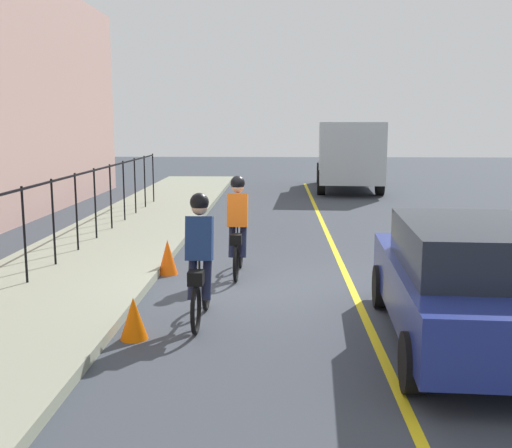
{
  "coord_description": "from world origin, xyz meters",
  "views": [
    {
      "loc": [
        -10.05,
        -0.33,
        2.76
      ],
      "look_at": [
        0.6,
        0.04,
        1.0
      ],
      "focal_mm": 43.11,
      "sensor_mm": 36.0,
      "label": 1
    }
  ],
  "objects_px": {
    "patrol_sedan": "(466,281)",
    "traffic_cone_near": "(134,318)",
    "cyclist_follow": "(200,259)",
    "cyclist_lead": "(238,226)",
    "box_truck_background": "(348,152)",
    "traffic_cone_far": "(168,257)"
  },
  "relations": [
    {
      "from": "cyclist_follow",
      "to": "box_truck_background",
      "type": "height_order",
      "value": "box_truck_background"
    },
    {
      "from": "patrol_sedan",
      "to": "box_truck_background",
      "type": "xyz_separation_m",
      "value": [
        18.08,
        -0.59,
        0.73
      ]
    },
    {
      "from": "cyclist_follow",
      "to": "cyclist_lead",
      "type": "bearing_deg",
      "value": -6.4
    },
    {
      "from": "patrol_sedan",
      "to": "traffic_cone_near",
      "type": "relative_size",
      "value": 8.12
    },
    {
      "from": "cyclist_lead",
      "to": "box_truck_background",
      "type": "relative_size",
      "value": 0.27
    },
    {
      "from": "traffic_cone_near",
      "to": "cyclist_follow",
      "type": "bearing_deg",
      "value": -49.57
    },
    {
      "from": "traffic_cone_far",
      "to": "cyclist_lead",
      "type": "bearing_deg",
      "value": -92.32
    },
    {
      "from": "cyclist_follow",
      "to": "patrol_sedan",
      "type": "distance_m",
      "value": 3.48
    },
    {
      "from": "cyclist_follow",
      "to": "traffic_cone_far",
      "type": "relative_size",
      "value": 2.82
    },
    {
      "from": "cyclist_lead",
      "to": "cyclist_follow",
      "type": "height_order",
      "value": "same"
    },
    {
      "from": "cyclist_lead",
      "to": "patrol_sedan",
      "type": "bearing_deg",
      "value": -137.75
    },
    {
      "from": "patrol_sedan",
      "to": "traffic_cone_far",
      "type": "relative_size",
      "value": 6.96
    },
    {
      "from": "patrol_sedan",
      "to": "traffic_cone_far",
      "type": "bearing_deg",
      "value": 54.31
    },
    {
      "from": "cyclist_lead",
      "to": "traffic_cone_far",
      "type": "xyz_separation_m",
      "value": [
        0.05,
        1.3,
        -0.59
      ]
    },
    {
      "from": "cyclist_follow",
      "to": "patrol_sedan",
      "type": "xyz_separation_m",
      "value": [
        -0.75,
        -3.39,
        -0.09
      ]
    },
    {
      "from": "traffic_cone_near",
      "to": "traffic_cone_far",
      "type": "bearing_deg",
      "value": 2.78
    },
    {
      "from": "cyclist_lead",
      "to": "patrol_sedan",
      "type": "distance_m",
      "value": 4.61
    },
    {
      "from": "traffic_cone_near",
      "to": "patrol_sedan",
      "type": "bearing_deg",
      "value": -91.19
    },
    {
      "from": "cyclist_follow",
      "to": "traffic_cone_far",
      "type": "bearing_deg",
      "value": 19.88
    },
    {
      "from": "cyclist_lead",
      "to": "cyclist_follow",
      "type": "bearing_deg",
      "value": 173.6
    },
    {
      "from": "cyclist_lead",
      "to": "traffic_cone_far",
      "type": "distance_m",
      "value": 1.42
    },
    {
      "from": "patrol_sedan",
      "to": "cyclist_follow",
      "type": "bearing_deg",
      "value": 80.77
    }
  ]
}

